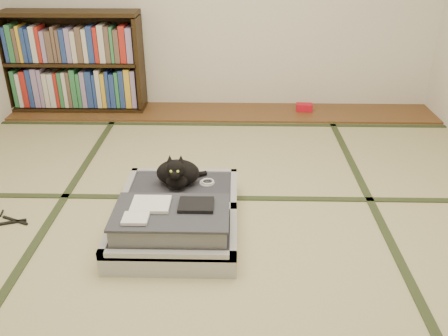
{
  "coord_description": "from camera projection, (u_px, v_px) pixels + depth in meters",
  "views": [
    {
      "loc": [
        0.11,
        -2.28,
        1.59
      ],
      "look_at": [
        0.05,
        0.35,
        0.25
      ],
      "focal_mm": 38.0,
      "sensor_mm": 36.0,
      "label": 1
    }
  ],
  "objects": [
    {
      "name": "floor",
      "position": [
        214.0,
        233.0,
        2.75
      ],
      "size": [
        4.5,
        4.5,
        0.0
      ],
      "primitive_type": "plane",
      "color": "#C4BC82",
      "rests_on": "ground"
    },
    {
      "name": "wood_strip",
      "position": [
        223.0,
        112.0,
        4.53
      ],
      "size": [
        4.0,
        0.5,
        0.02
      ],
      "primitive_type": "cube",
      "color": "brown",
      "rests_on": "ground"
    },
    {
      "name": "red_item",
      "position": [
        304.0,
        107.0,
        4.52
      ],
      "size": [
        0.16,
        0.1,
        0.07
      ],
      "primitive_type": "cube",
      "rotation": [
        0.0,
        0.0,
        -0.07
      ],
      "color": "red",
      "rests_on": "wood_strip"
    },
    {
      "name": "tatami_borders",
      "position": [
        217.0,
        191.0,
        3.19
      ],
      "size": [
        4.0,
        4.5,
        0.01
      ],
      "color": "#2D381E",
      "rests_on": "ground"
    },
    {
      "name": "bookcase",
      "position": [
        74.0,
        64.0,
        4.42
      ],
      "size": [
        1.28,
        0.29,
        0.92
      ],
      "color": "black",
      "rests_on": "wood_strip"
    },
    {
      "name": "suitcase",
      "position": [
        176.0,
        217.0,
        2.73
      ],
      "size": [
        0.7,
        0.93,
        0.28
      ],
      "color": "#A1A0A5",
      "rests_on": "floor"
    },
    {
      "name": "cat",
      "position": [
        178.0,
        173.0,
        2.94
      ],
      "size": [
        0.31,
        0.31,
        0.25
      ],
      "color": "black",
      "rests_on": "suitcase"
    },
    {
      "name": "cable_coil",
      "position": [
        207.0,
        182.0,
        3.0
      ],
      "size": [
        0.1,
        0.1,
        0.02
      ],
      "color": "white",
      "rests_on": "suitcase"
    }
  ]
}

